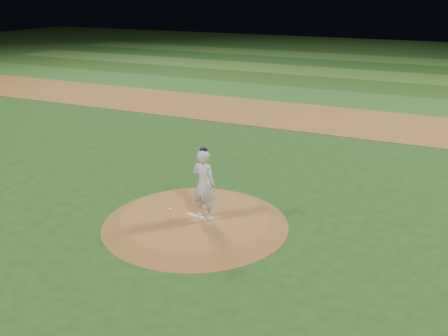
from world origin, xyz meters
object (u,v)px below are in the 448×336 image
(pitchers_mound, at_px, (195,220))
(pitcher_on_mound, at_px, (204,184))
(pitching_rubber, at_px, (195,216))
(rosin_bag, at_px, (170,209))

(pitchers_mound, distance_m, pitcher_on_mound, 1.23)
(pitching_rubber, distance_m, rosin_bag, 0.88)
(pitchers_mound, relative_size, pitching_rubber, 9.91)
(rosin_bag, bearing_deg, pitcher_on_mound, -1.41)
(pitcher_on_mound, bearing_deg, pitching_rubber, -178.90)
(rosin_bag, height_order, pitcher_on_mound, pitcher_on_mound)
(pitchers_mound, distance_m, pitching_rubber, 0.14)
(pitching_rubber, relative_size, rosin_bag, 4.87)
(pitchers_mound, height_order, pitching_rubber, pitching_rubber)
(rosin_bag, bearing_deg, pitching_rubber, -2.28)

